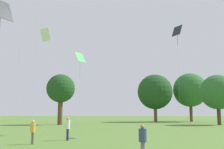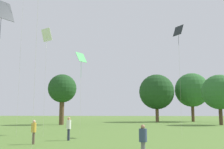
% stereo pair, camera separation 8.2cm
% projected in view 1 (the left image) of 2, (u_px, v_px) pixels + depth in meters
% --- Properties ---
extents(person_standing_0, '(0.47, 0.47, 1.60)m').
position_uv_depth(person_standing_0, '(143.00, 139.00, 12.57)').
color(person_standing_0, slate).
rests_on(person_standing_0, ground).
extents(person_standing_1, '(0.37, 0.37, 1.81)m').
position_uv_depth(person_standing_1, '(68.00, 126.00, 20.58)').
color(person_standing_1, '#282D42').
rests_on(person_standing_1, ground).
extents(person_standing_3, '(0.46, 0.46, 1.65)m').
position_uv_depth(person_standing_3, '(33.00, 130.00, 18.11)').
color(person_standing_3, brown).
rests_on(person_standing_3, ground).
extents(kite_1, '(1.12, 1.33, 8.43)m').
position_uv_depth(kite_1, '(80.00, 59.00, 27.46)').
color(kite_1, green).
rests_on(kite_1, ground).
extents(kite_2, '(0.98, 1.14, 10.72)m').
position_uv_depth(kite_2, '(177.00, 33.00, 25.93)').
color(kite_2, '#1E2328').
rests_on(kite_2, ground).
extents(kite_6, '(1.27, 0.99, 10.22)m').
position_uv_depth(kite_6, '(45.00, 37.00, 25.35)').
color(kite_6, white).
rests_on(kite_6, ground).
extents(kite_9, '(1.25, 1.57, 9.12)m').
position_uv_depth(kite_9, '(1.00, 11.00, 15.99)').
color(kite_9, '#1E2328').
rests_on(kite_9, ground).
extents(distant_tree_0, '(5.05, 5.05, 8.92)m').
position_uv_depth(distant_tree_0, '(61.00, 89.00, 46.64)').
color(distant_tree_0, brown).
rests_on(distant_tree_0, ground).
extents(distant_tree_1, '(7.92, 7.92, 10.74)m').
position_uv_depth(distant_tree_1, '(155.00, 92.00, 59.58)').
color(distant_tree_1, brown).
rests_on(distant_tree_1, ground).
extents(distant_tree_2, '(7.89, 7.89, 11.29)m').
position_uv_depth(distant_tree_2, '(190.00, 90.00, 61.39)').
color(distant_tree_2, brown).
rests_on(distant_tree_2, ground).
extents(distant_tree_3, '(6.06, 6.06, 8.70)m').
position_uv_depth(distant_tree_3, '(218.00, 92.00, 45.69)').
color(distant_tree_3, '#473323').
rests_on(distant_tree_3, ground).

